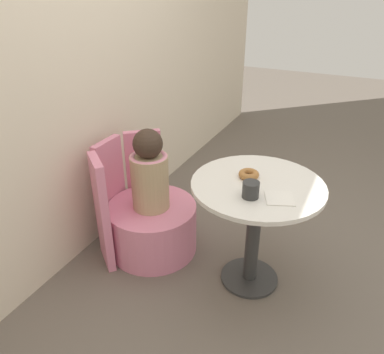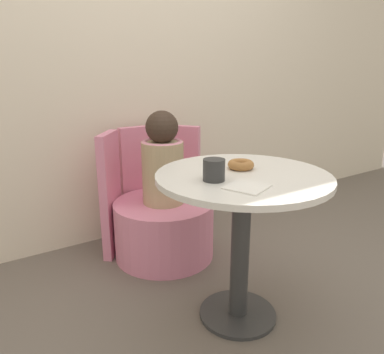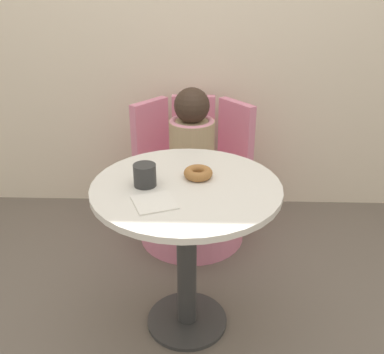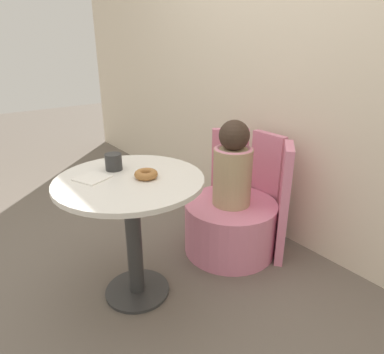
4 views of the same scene
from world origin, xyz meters
name	(u,v)px [view 4 (image 4 of 4)]	position (x,y,z in m)	size (l,w,h in m)	color
ground_plane	(144,293)	(0.00, 0.00, 0.00)	(12.00, 12.00, 0.00)	#665B51
back_wall	(295,59)	(0.00, 1.13, 1.20)	(6.00, 0.06, 2.40)	beige
round_table	(132,208)	(-0.03, -0.02, 0.52)	(0.73, 0.73, 0.68)	#333333
tub_chair	(230,227)	(-0.03, 0.67, 0.17)	(0.59, 0.59, 0.34)	pink
booth_backrest	(258,189)	(-0.03, 0.92, 0.37)	(0.69, 0.25, 0.75)	pink
child_figure	(233,166)	(-0.03, 0.67, 0.59)	(0.24, 0.24, 0.53)	tan
donut	(146,174)	(0.01, 0.05, 0.70)	(0.11, 0.11, 0.04)	#9E6633
cup	(114,162)	(-0.19, -0.03, 0.73)	(0.09, 0.09, 0.09)	#2D2D2D
paper_napkin	(92,178)	(-0.14, -0.17, 0.69)	(0.18, 0.18, 0.01)	silver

